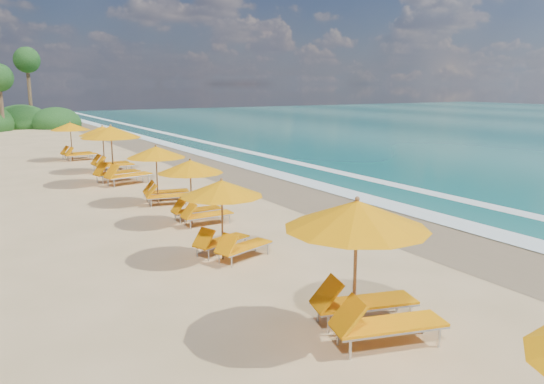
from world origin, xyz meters
TOP-DOWN VIEW (x-y plane):
  - ground at (0.00, 0.00)m, footprint 160.00×160.00m
  - wet_sand at (4.00, 0.00)m, footprint 4.00×160.00m
  - surf_foam at (6.70, 0.00)m, footprint 4.00×160.00m
  - station_3 at (-2.17, -6.87)m, footprint 3.17×3.08m
  - station_4 at (-2.34, -1.69)m, footprint 2.70×2.65m
  - station_5 at (-1.64, 2.02)m, footprint 2.31×2.13m
  - station_6 at (-1.57, 5.46)m, footprint 2.67×2.56m
  - station_7 at (-1.96, 10.32)m, footprint 3.28×3.16m
  - station_8 at (-1.47, 13.98)m, footprint 2.61×2.41m
  - station_9 at (-2.06, 19.35)m, footprint 2.63×2.49m

SIDE VIEW (x-z plane):
  - ground at x=0.00m, z-range 0.00..0.00m
  - wet_sand at x=4.00m, z-range 0.00..0.01m
  - surf_foam at x=6.70m, z-range 0.02..0.03m
  - station_4 at x=-2.34m, z-range 0.13..2.24m
  - station_5 at x=-1.64m, z-range 0.13..2.25m
  - station_6 at x=-1.57m, z-range 0.13..2.35m
  - station_9 at x=-2.06m, z-range 0.14..2.41m
  - station_8 at x=-1.47m, z-range 0.14..2.54m
  - station_3 at x=-2.17m, z-range 0.15..2.70m
  - station_7 at x=-1.96m, z-range 0.16..2.83m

